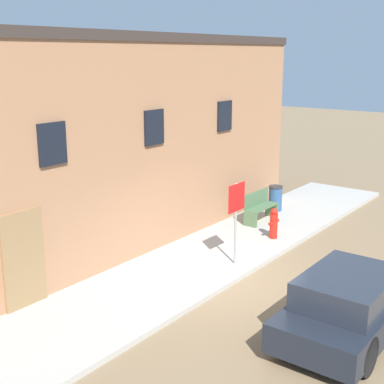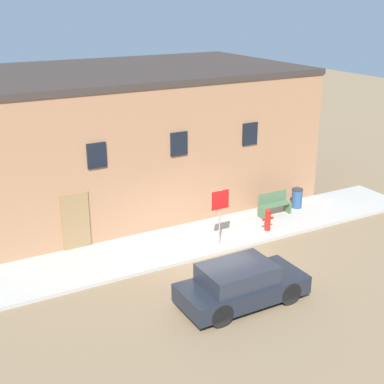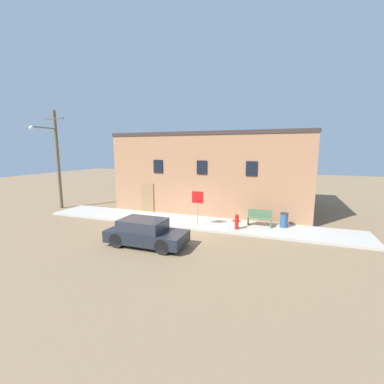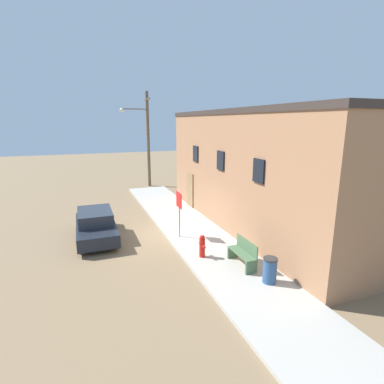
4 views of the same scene
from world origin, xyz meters
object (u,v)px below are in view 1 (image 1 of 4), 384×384
bench (260,207)px  parked_car (350,304)px  stop_sign (236,208)px  fire_hydrant (274,223)px  trash_bin (275,198)px

bench → parked_car: (-4.92, -4.85, 0.05)m
stop_sign → parked_car: size_ratio=0.54×
fire_hydrant → stop_sign: (-2.30, -0.17, 1.02)m
stop_sign → parked_car: stop_sign is taller
fire_hydrant → bench: bench is taller
stop_sign → trash_bin: bearing=17.3°
fire_hydrant → trash_bin: fire_hydrant is taller
fire_hydrant → stop_sign: bearing=-175.8°
fire_hydrant → trash_bin: size_ratio=1.05×
trash_bin → fire_hydrant: bearing=-152.3°
stop_sign → trash_bin: stop_sign is taller
fire_hydrant → parked_car: 5.28m
fire_hydrant → stop_sign: stop_sign is taller
fire_hydrant → bench: size_ratio=0.63×
trash_bin → parked_car: bearing=-141.2°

